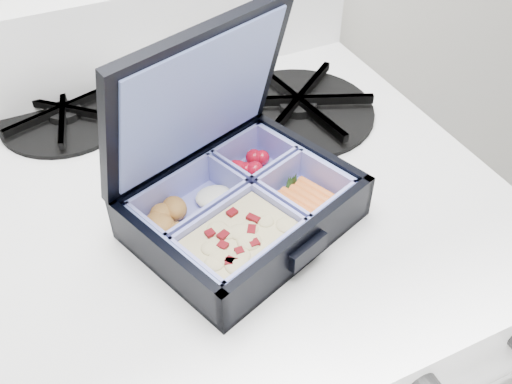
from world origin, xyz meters
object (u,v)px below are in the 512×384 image
stove (238,375)px  bento_box (244,208)px  burner_grate (298,104)px  fork (235,143)px

stove → bento_box: 0.46m
stove → bento_box: (-0.01, -0.07, 0.45)m
burner_grate → fork: size_ratio=1.07×
burner_grate → fork: bearing=-165.3°
bento_box → fork: 0.14m
stove → burner_grate: size_ratio=4.27×
bento_box → fork: bento_box is taller
stove → fork: size_ratio=4.58×
stove → bento_box: bearing=-101.5°
stove → burner_grate: (0.13, 0.09, 0.44)m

